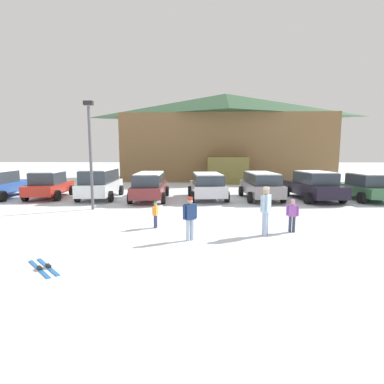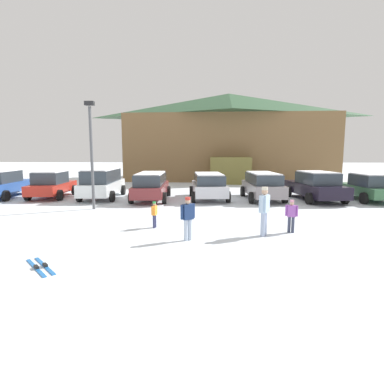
% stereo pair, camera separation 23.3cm
% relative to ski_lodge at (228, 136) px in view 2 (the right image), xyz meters
% --- Properties ---
extents(ground, '(160.00, 160.00, 0.00)m').
position_rel_ski_lodge_xyz_m(ground, '(-2.92, -26.98, -4.49)').
color(ground, silver).
extents(ski_lodge, '(21.13, 10.85, 8.87)m').
position_rel_ski_lodge_xyz_m(ski_lodge, '(0.00, 0.00, 0.00)').
color(ski_lodge, brown).
rests_on(ski_lodge, ground).
extents(parked_blue_hatchback, '(2.55, 4.95, 1.73)m').
position_rel_ski_lodge_xyz_m(parked_blue_hatchback, '(-15.09, -14.14, -3.62)').
color(parked_blue_hatchback, '#2951A2').
rests_on(parked_blue_hatchback, ground).
extents(parked_red_sedan, '(2.33, 4.16, 1.67)m').
position_rel_ski_lodge_xyz_m(parked_red_sedan, '(-11.97, -13.97, -3.65)').
color(parked_red_sedan, '#B0271B').
rests_on(parked_red_sedan, ground).
extents(parked_white_suv, '(2.29, 4.78, 1.82)m').
position_rel_ski_lodge_xyz_m(parked_white_suv, '(-8.75, -14.01, -3.52)').
color(parked_white_suv, white).
rests_on(parked_white_suv, ground).
extents(parked_maroon_van, '(2.21, 4.82, 1.63)m').
position_rel_ski_lodge_xyz_m(parked_maroon_van, '(-5.62, -14.51, -3.61)').
color(parked_maroon_van, maroon).
rests_on(parked_maroon_van, ground).
extents(parked_silver_wagon, '(2.47, 4.42, 1.57)m').
position_rel_ski_lodge_xyz_m(parked_silver_wagon, '(-2.19, -14.13, -3.63)').
color(parked_silver_wagon, silver).
rests_on(parked_silver_wagon, ground).
extents(parked_grey_wagon, '(2.24, 4.52, 1.63)m').
position_rel_ski_lodge_xyz_m(parked_grey_wagon, '(1.02, -14.20, -3.60)').
color(parked_grey_wagon, gray).
rests_on(parked_grey_wagon, ground).
extents(parked_black_sedan, '(2.61, 4.93, 1.71)m').
position_rel_ski_lodge_xyz_m(parked_black_sedan, '(4.11, -14.28, -3.63)').
color(parked_black_sedan, black).
rests_on(parked_black_sedan, ground).
extents(parked_green_coupe, '(2.27, 4.28, 1.59)m').
position_rel_ski_lodge_xyz_m(parked_green_coupe, '(7.21, -14.25, -3.68)').
color(parked_green_coupe, '#34643F').
rests_on(parked_green_coupe, ground).
extents(skier_adult_in_blue_parka, '(0.41, 0.55, 1.67)m').
position_rel_ski_lodge_xyz_m(skier_adult_in_blue_parka, '(-0.42, -22.15, -3.54)').
color(skier_adult_in_blue_parka, '#99A8C8').
rests_on(skier_adult_in_blue_parka, ground).
extents(skier_teen_in_navy_coat, '(0.45, 0.36, 1.41)m').
position_rel_ski_lodge_xyz_m(skier_teen_in_navy_coat, '(-2.95, -22.78, -3.69)').
color(skier_teen_in_navy_coat, '#A4B5CC').
rests_on(skier_teen_in_navy_coat, ground).
extents(skier_child_in_purple_jacket, '(0.42, 0.24, 1.16)m').
position_rel_ski_lodge_xyz_m(skier_child_in_purple_jacket, '(0.63, -21.68, -3.83)').
color(skier_child_in_purple_jacket, '#33394E').
rests_on(skier_child_in_purple_jacket, ground).
extents(skier_child_in_orange_jacket, '(0.20, 0.36, 0.99)m').
position_rel_ski_lodge_xyz_m(skier_child_in_orange_jacket, '(-4.30, -21.20, -3.93)').
color(skier_child_in_orange_jacket, navy).
rests_on(skier_child_in_orange_jacket, ground).
extents(pair_of_skis, '(1.25, 1.27, 0.08)m').
position_rel_ski_lodge_xyz_m(pair_of_skis, '(-6.45, -25.23, -4.47)').
color(pair_of_skis, '#1E62B2').
rests_on(pair_of_skis, ground).
extents(lamp_post, '(0.44, 0.24, 5.24)m').
position_rel_ski_lodge_xyz_m(lamp_post, '(-7.96, -17.62, -1.52)').
color(lamp_post, '#515459').
rests_on(lamp_post, ground).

